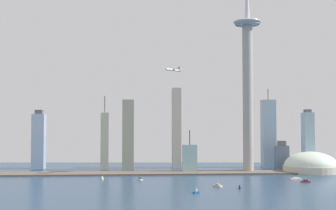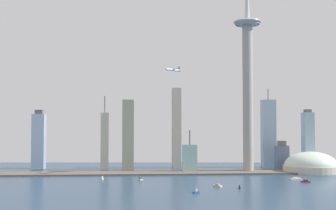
% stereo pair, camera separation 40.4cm
% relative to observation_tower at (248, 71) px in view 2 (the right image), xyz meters
% --- Properties ---
extents(waterfront_pier, '(751.77, 54.18, 2.49)m').
position_rel_observation_tower_xyz_m(waterfront_pier, '(-176.86, -17.50, -170.07)').
color(waterfront_pier, '#66584C').
rests_on(waterfront_pier, ground).
extents(observation_tower, '(47.15, 47.15, 359.68)m').
position_rel_observation_tower_xyz_m(observation_tower, '(0.00, 0.00, 0.00)').
color(observation_tower, '#A5A198').
rests_on(observation_tower, ground).
extents(stadium_dome, '(92.40, 92.40, 46.63)m').
position_rel_observation_tower_xyz_m(stadium_dome, '(103.15, -13.10, -161.12)').
color(stadium_dome, beige).
rests_on(stadium_dome, ground).
extents(skyscraper_0, '(16.04, 22.03, 148.48)m').
position_rel_observation_tower_xyz_m(skyscraper_0, '(-113.65, 87.56, -97.07)').
color(skyscraper_0, '#BEB4A2').
rests_on(skyscraper_0, ground).
extents(skyscraper_1, '(20.44, 19.27, 124.34)m').
position_rel_observation_tower_xyz_m(skyscraper_1, '(-203.11, 54.71, -109.14)').
color(skyscraper_1, '#9B9D87').
rests_on(skyscraper_1, ground).
extents(skyscraper_2, '(23.71, 13.39, 51.10)m').
position_rel_observation_tower_xyz_m(skyscraper_2, '(72.14, 44.01, -148.32)').
color(skyscraper_2, slate).
rests_on(skyscraper_2, ground).
extents(skyscraper_3, '(22.45, 24.36, 107.26)m').
position_rel_observation_tower_xyz_m(skyscraper_3, '(-366.77, 93.54, -120.11)').
color(skyscraper_3, '#9AB5D2').
rests_on(skyscraper_3, ground).
extents(skyscraper_5, '(17.62, 21.59, 107.77)m').
position_rel_observation_tower_xyz_m(skyscraper_5, '(121.53, 46.77, -119.17)').
color(skyscraper_5, '#91AEC1').
rests_on(skyscraper_5, ground).
extents(skyscraper_6, '(23.91, 13.16, 70.53)m').
position_rel_observation_tower_xyz_m(skyscraper_6, '(-99.54, 0.64, -148.01)').
color(skyscraper_6, '#8CBBBD').
rests_on(skyscraper_6, ground).
extents(skyscraper_7, '(13.24, 12.89, 131.01)m').
position_rel_observation_tower_xyz_m(skyscraper_7, '(-244.54, 54.33, -120.38)').
color(skyscraper_7, beige).
rests_on(skyscraper_7, ground).
extents(skyscraper_8, '(25.14, 20.52, 148.40)m').
position_rel_observation_tower_xyz_m(skyscraper_8, '(61.44, 90.22, -107.60)').
color(skyscraper_8, '#94ACC0').
rests_on(skyscraper_8, ground).
extents(boat_0, '(12.46, 4.68, 7.03)m').
position_rel_observation_tower_xyz_m(boat_0, '(42.68, -149.44, -169.91)').
color(boat_0, '#AF1D24').
rests_on(boat_0, ground).
extents(boat_1, '(8.28, 6.71, 8.43)m').
position_rel_observation_tower_xyz_m(boat_1, '(-121.49, -242.65, -169.56)').
color(boat_1, '#194F8C').
rests_on(boat_1, ground).
extents(boat_2, '(3.92, 8.25, 4.43)m').
position_rel_observation_tower_xyz_m(boat_2, '(-238.56, -92.76, -169.72)').
color(boat_2, beige).
rests_on(boat_2, ground).
extents(boat_3, '(18.08, 8.79, 3.44)m').
position_rel_observation_tower_xyz_m(boat_3, '(40.65, -114.92, -170.02)').
color(boat_3, beige).
rests_on(boat_3, ground).
extents(boat_4, '(8.18, 11.44, 3.92)m').
position_rel_observation_tower_xyz_m(boat_4, '(-183.86, -105.11, -169.90)').
color(boat_4, white).
rests_on(boat_4, ground).
extents(boat_5, '(4.20, 7.07, 9.16)m').
position_rel_observation_tower_xyz_m(boat_5, '(-62.29, -205.62, -169.76)').
color(boat_5, '#231C2C').
rests_on(boat_5, ground).
extents(boat_6, '(11.21, 12.15, 7.15)m').
position_rel_observation_tower_xyz_m(boat_6, '(-86.54, -188.00, -169.85)').
color(boat_6, beige).
rests_on(boat_6, ground).
extents(airplane, '(28.70, 26.89, 8.40)m').
position_rel_observation_tower_xyz_m(airplane, '(-130.30, -34.66, -3.43)').
color(airplane, silver).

